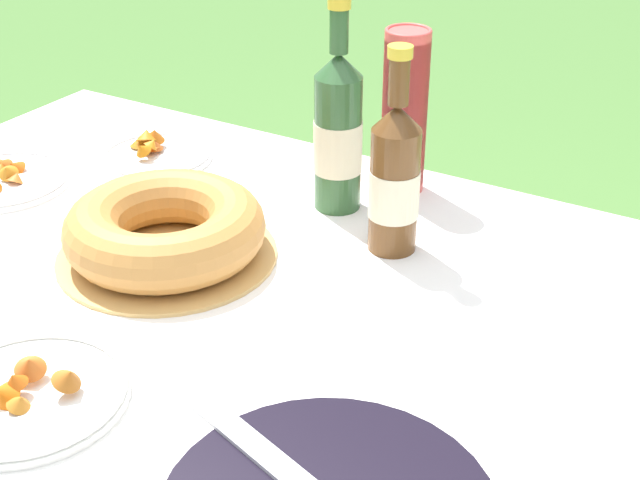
# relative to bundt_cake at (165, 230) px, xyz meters

# --- Properties ---
(garden_table) EXTENTS (1.57, 1.10, 0.70)m
(garden_table) POSITION_rel_bundt_cake_xyz_m (0.19, -0.10, -0.11)
(garden_table) COLOR brown
(garden_table) RESTS_ON ground_plane
(tablecloth) EXTENTS (1.58, 1.11, 0.10)m
(tablecloth) POSITION_rel_bundt_cake_xyz_m (0.19, -0.10, -0.06)
(tablecloth) COLOR white
(tablecloth) RESTS_ON garden_table
(bundt_cake) EXTENTS (0.32, 0.32, 0.09)m
(bundt_cake) POSITION_rel_bundt_cake_xyz_m (0.00, 0.00, 0.00)
(bundt_cake) COLOR tan
(bundt_cake) RESTS_ON tablecloth
(cup_stack) EXTENTS (0.07, 0.07, 0.27)m
(cup_stack) POSITION_rel_bundt_cake_xyz_m (0.19, 0.37, 0.09)
(cup_stack) COLOR #E04C47
(cup_stack) RESTS_ON tablecloth
(cider_bottle_green) EXTENTS (0.08, 0.08, 0.33)m
(cider_bottle_green) POSITION_rel_bundt_cake_xyz_m (0.13, 0.26, 0.08)
(cider_bottle_green) COLOR #2D562D
(cider_bottle_green) RESTS_ON tablecloth
(cider_bottle_amber) EXTENTS (0.07, 0.07, 0.30)m
(cider_bottle_amber) POSITION_rel_bundt_cake_xyz_m (0.26, 0.19, 0.07)
(cider_bottle_amber) COLOR brown
(cider_bottle_amber) RESTS_ON tablecloth
(snack_plate_left) EXTENTS (0.19, 0.19, 0.06)m
(snack_plate_left) POSITION_rel_bundt_cake_xyz_m (-0.24, 0.26, -0.03)
(snack_plate_left) COLOR white
(snack_plate_left) RESTS_ON tablecloth
(snack_plate_right) EXTENTS (0.23, 0.23, 0.05)m
(snack_plate_right) POSITION_rel_bundt_cake_xyz_m (0.07, -0.33, -0.03)
(snack_plate_right) COLOR white
(snack_plate_right) RESTS_ON tablecloth
(snack_plate_far) EXTENTS (0.22, 0.22, 0.05)m
(snack_plate_far) POSITION_rel_bundt_cake_xyz_m (-0.39, 0.05, -0.03)
(snack_plate_far) COLOR white
(snack_plate_far) RESTS_ON tablecloth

